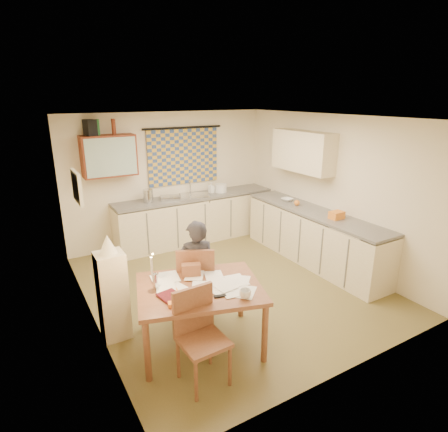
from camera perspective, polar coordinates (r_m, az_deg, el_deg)
floor at (r=5.87m, az=0.78°, el=-10.48°), size 4.00×4.50×0.02m
ceiling at (r=5.17m, az=0.90°, el=14.91°), size 4.00×4.50×0.02m
wall_back at (r=7.35m, az=-8.35°, el=5.71°), size 4.00×0.02×2.50m
wall_front at (r=3.76m, az=19.07°, el=-7.17°), size 4.00×0.02×2.50m
wall_left at (r=4.72m, az=-20.56°, el=-2.20°), size 0.02×4.50×2.50m
wall_right at (r=6.62m, az=15.94°, el=3.84°), size 0.02×4.50×2.50m
window_blind at (r=7.36m, az=-6.18°, el=8.97°), size 1.45×0.03×1.05m
curtain_rod at (r=7.28m, az=-6.27°, el=13.23°), size 1.60×0.04×0.04m
wall_cabinet at (r=6.74m, az=-17.14°, el=8.77°), size 0.90×0.34×0.70m
wall_cabinet_glass at (r=6.58m, az=-16.78°, el=8.59°), size 0.84×0.02×0.64m
upper_cabinet_right at (r=6.77m, az=11.94°, el=9.63°), size 0.34×1.30×0.70m
framed_print at (r=4.99m, az=-21.52°, el=4.13°), size 0.04×0.50×0.40m
print_canvas at (r=4.99m, az=-21.23°, el=4.18°), size 0.01×0.42×0.32m
counter_back at (r=7.47m, az=-3.94°, el=-0.31°), size 3.30×0.62×0.92m
counter_right at (r=6.65m, az=13.38°, el=-3.10°), size 0.62×2.95×0.92m
stove at (r=6.08m, az=19.29°, el=-5.68°), size 0.58×0.58×0.91m
sink at (r=7.32m, az=-4.46°, el=2.80°), size 0.68×0.62×0.10m
tap at (r=7.43m, az=-5.18°, el=4.44°), size 0.03×0.03×0.28m
dish_rack at (r=7.10m, az=-8.24°, el=2.78°), size 0.42×0.39×0.06m
kettle at (r=6.93m, az=-11.50°, el=3.01°), size 0.24×0.24×0.24m
mixing_bowl at (r=7.55m, az=-0.50°, el=4.27°), size 0.26×0.26×0.16m
soap_bottle at (r=7.50m, az=-1.95°, el=4.36°), size 0.12×0.12×0.21m
bowl at (r=7.01m, az=9.58°, el=2.48°), size 0.25×0.25×0.05m
orange_bag at (r=6.16m, az=16.79°, el=0.14°), size 0.22×0.16×0.12m
fruit_orange at (r=6.74m, az=11.04°, el=1.98°), size 0.10×0.10×0.10m
speaker at (r=6.64m, az=-19.75°, el=12.57°), size 0.21×0.23×0.26m
bottle_green at (r=6.66m, az=-18.72°, el=12.69°), size 0.08×0.08×0.26m
bottle_brown at (r=6.72m, az=-16.47°, el=12.93°), size 0.08×0.08×0.26m
dining_table at (r=4.44m, az=-3.65°, el=-14.91°), size 1.60×1.38×0.75m
chair_far at (r=4.96m, az=-4.23°, el=-11.90°), size 0.62×0.62×1.02m
chair_near at (r=4.00m, az=-3.29°, el=-20.38°), size 0.46×0.46×0.98m
person at (r=4.75m, az=-4.22°, el=-8.44°), size 0.64×0.55×1.35m
shelf_stand at (r=4.66m, az=-16.56°, el=-11.59°), size 0.32×0.30×1.09m
lampshade at (r=4.39m, az=-17.31°, el=-4.12°), size 0.20×0.20×0.22m
letter_rack at (r=4.44m, az=-5.02°, el=-8.25°), size 0.24×0.17×0.16m
mug at (r=4.01m, az=3.25°, el=-11.77°), size 0.21×0.21×0.10m
magazine at (r=4.01m, az=-9.41°, el=-12.54°), size 0.30×0.35×0.03m
book at (r=4.12m, az=-9.10°, el=-11.74°), size 0.22×0.26×0.02m
orange_box at (r=3.92m, az=-7.61°, el=-13.16°), size 0.14×0.11×0.04m
eyeglasses at (r=4.04m, az=-0.63°, el=-12.11°), size 0.14×0.07×0.02m
candle_holder at (r=4.23m, az=-10.43°, el=-9.76°), size 0.06×0.06×0.18m
candle at (r=4.09m, az=-10.96°, el=-7.61°), size 0.03×0.03×0.22m
candle_flame at (r=4.09m, az=-10.81°, el=-5.72°), size 0.02×0.02×0.02m
papers at (r=4.28m, az=-2.62°, el=-10.25°), size 1.12×1.07×0.02m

